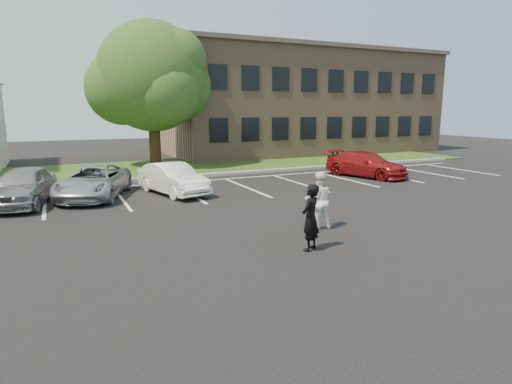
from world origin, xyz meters
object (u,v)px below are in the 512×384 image
at_px(man_black_suit, 310,218).
at_px(man_white_shirt, 318,200).
at_px(tree, 153,79).
at_px(car_silver_west, 23,186).
at_px(car_white_sedan, 173,179).
at_px(office_building, 300,102).
at_px(car_silver_minivan, 94,182).
at_px(car_red_compact, 366,164).

height_order(man_black_suit, man_white_shirt, man_white_shirt).
relative_size(tree, car_silver_west, 2.06).
bearing_deg(car_silver_west, tree, 65.59).
height_order(man_black_suit, car_white_sedan, man_black_suit).
distance_m(office_building, man_white_shirt, 24.60).
height_order(office_building, man_black_suit, office_building).
distance_m(office_building, car_silver_minivan, 22.54).
height_order(car_silver_minivan, car_white_sedan, car_white_sedan).
height_order(tree, car_silver_minivan, tree).
distance_m(tree, man_black_suit, 18.62).
bearing_deg(tree, car_silver_minivan, -117.17).
height_order(man_black_suit, car_red_compact, man_black_suit).
xyz_separation_m(man_black_suit, car_red_compact, (9.29, 9.14, -0.20)).
distance_m(man_white_shirt, car_silver_west, 11.08).
bearing_deg(man_black_suit, man_white_shirt, -161.50).
height_order(man_white_shirt, car_silver_west, man_white_shirt).
bearing_deg(office_building, car_silver_minivan, -142.90).
distance_m(tree, man_white_shirt, 17.07).
bearing_deg(man_white_shirt, car_red_compact, -125.01).
distance_m(car_white_sedan, car_red_compact, 10.60).
bearing_deg(car_red_compact, tree, 117.83).
distance_m(man_white_shirt, car_white_sedan, 7.62).
bearing_deg(man_black_suit, tree, -122.83).
bearing_deg(car_silver_minivan, car_white_sedan, 10.32).
distance_m(man_black_suit, car_silver_west, 11.39).
distance_m(tree, car_white_sedan, 10.47).
height_order(man_white_shirt, car_red_compact, man_white_shirt).
bearing_deg(car_red_compact, man_white_shirt, -155.02).
xyz_separation_m(office_building, man_white_shirt, (-12.02, -21.20, -3.29)).
distance_m(man_black_suit, car_white_sedan, 8.90).
bearing_deg(man_black_suit, office_building, -153.04).
xyz_separation_m(car_silver_west, car_white_sedan, (5.62, -0.25, -0.07)).
distance_m(car_silver_minivan, car_white_sedan, 3.18).
height_order(man_black_suit, car_silver_west, man_black_suit).
xyz_separation_m(tree, car_white_sedan, (-1.32, -9.27, -4.69)).
xyz_separation_m(office_building, car_red_compact, (-4.05, -13.70, -3.50)).
bearing_deg(car_silver_minivan, man_white_shirt, -32.05).
distance_m(office_building, car_white_sedan, 20.60).
bearing_deg(car_white_sedan, office_building, 28.43).
distance_m(tree, car_silver_west, 12.28).
distance_m(man_black_suit, car_red_compact, 13.04).
xyz_separation_m(man_white_shirt, car_red_compact, (7.97, 7.50, -0.21)).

